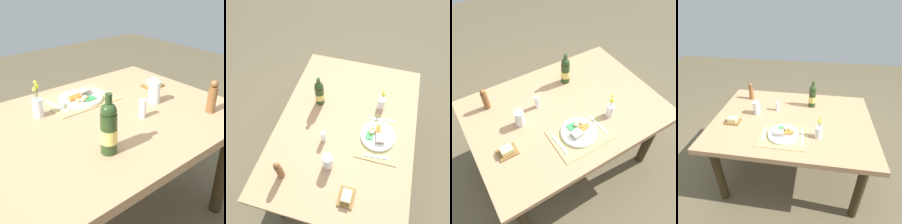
# 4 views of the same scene
# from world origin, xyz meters

# --- Properties ---
(ground_plane) EXTENTS (8.00, 8.00, 0.00)m
(ground_plane) POSITION_xyz_m (0.00, 0.00, 0.00)
(ground_plane) COLOR brown
(dining_table) EXTENTS (1.48, 1.06, 0.73)m
(dining_table) POSITION_xyz_m (0.00, 0.00, 0.64)
(dining_table) COLOR #AC7E58
(dining_table) RESTS_ON ground_plane
(placemat) EXTENTS (0.41, 0.30, 0.01)m
(placemat) POSITION_xyz_m (-0.04, -0.27, 0.73)
(placemat) COLOR tan
(placemat) RESTS_ON dining_table
(dinner_plate) EXTENTS (0.26, 0.26, 0.05)m
(dinner_plate) POSITION_xyz_m (-0.04, -0.25, 0.75)
(dinner_plate) COLOR white
(dinner_plate) RESTS_ON placemat
(fork) EXTENTS (0.03, 0.18, 0.00)m
(fork) POSITION_xyz_m (-0.21, -0.27, 0.74)
(fork) COLOR silver
(fork) RESTS_ON placemat
(knife) EXTENTS (0.04, 0.21, 0.00)m
(knife) POSITION_xyz_m (0.12, -0.26, 0.74)
(knife) COLOR silver
(knife) RESTS_ON placemat
(butter_dish) EXTENTS (0.13, 0.10, 0.05)m
(butter_dish) POSITION_xyz_m (-0.53, -0.13, 0.75)
(butter_dish) COLOR brown
(butter_dish) RESTS_ON dining_table
(flower_vase) EXTENTS (0.06, 0.06, 0.21)m
(flower_vase) POSITION_xyz_m (0.25, -0.23, 0.79)
(flower_vase) COLOR silver
(flower_vase) RESTS_ON dining_table
(wine_bottle) EXTENTS (0.07, 0.07, 0.28)m
(wine_bottle) POSITION_xyz_m (0.17, 0.27, 0.85)
(wine_bottle) COLOR #273D1B
(wine_bottle) RESTS_ON dining_table
(pepper_mill) EXTENTS (0.05, 0.05, 0.19)m
(pepper_mill) POSITION_xyz_m (-0.51, 0.33, 0.82)
(pepper_mill) COLOR brown
(pepper_mill) RESTS_ON dining_table
(water_tumbler) EXTENTS (0.07, 0.07, 0.13)m
(water_tumbler) POSITION_xyz_m (-0.36, 0.04, 0.79)
(water_tumbler) COLOR silver
(water_tumbler) RESTS_ON dining_table
(salt_shaker) EXTENTS (0.04, 0.04, 0.10)m
(salt_shaker) POSITION_xyz_m (-0.17, 0.13, 0.78)
(salt_shaker) COLOR white
(salt_shaker) RESTS_ON dining_table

